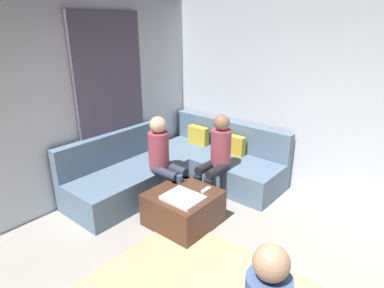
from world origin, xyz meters
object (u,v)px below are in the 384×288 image
at_px(sectional_couch, 180,168).
at_px(ottoman, 183,208).
at_px(person_on_couch_side, 164,157).
at_px(game_remote, 206,190).
at_px(person_on_couch_back, 217,154).
at_px(coffee_mug, 179,179).

distance_m(sectional_couch, ottoman, 1.02).
height_order(sectional_couch, person_on_couch_side, person_on_couch_side).
xyz_separation_m(ottoman, game_remote, (0.18, 0.22, 0.22)).
height_order(ottoman, person_on_couch_back, person_on_couch_back).
bearing_deg(person_on_couch_back, sectional_couch, 4.93).
bearing_deg(person_on_couch_back, coffee_mug, 75.93).
height_order(game_remote, person_on_couch_side, person_on_couch_side).
distance_m(sectional_couch, game_remote, 1.03).
xyz_separation_m(ottoman, person_on_couch_back, (-0.07, 0.78, 0.45)).
distance_m(sectional_couch, person_on_couch_side, 0.62).
distance_m(sectional_couch, coffee_mug, 0.76).
xyz_separation_m(game_remote, person_on_couch_back, (-0.25, 0.56, 0.23)).
relative_size(coffee_mug, person_on_couch_back, 0.08).
xyz_separation_m(sectional_couch, person_on_couch_side, (0.15, -0.47, 0.38)).
bearing_deg(ottoman, person_on_couch_back, 95.09).
xyz_separation_m(coffee_mug, person_on_couch_back, (0.15, 0.60, 0.19)).
bearing_deg(person_on_couch_side, person_on_couch_back, 137.01).
xyz_separation_m(ottoman, person_on_couch_side, (-0.56, 0.25, 0.45)).
bearing_deg(person_on_couch_back, person_on_couch_side, 47.01).
relative_size(sectional_couch, person_on_couch_side, 2.12).
xyz_separation_m(game_remote, person_on_couch_side, (-0.74, 0.03, 0.23)).
bearing_deg(sectional_couch, coffee_mug, -48.18).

